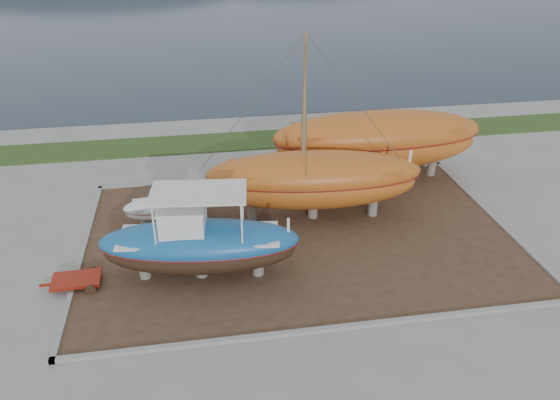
{
  "coord_description": "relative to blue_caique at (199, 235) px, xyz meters",
  "views": [
    {
      "loc": [
        -4.16,
        -15.84,
        12.48
      ],
      "look_at": [
        -0.85,
        4.0,
        1.87
      ],
      "focal_mm": 35.0,
      "sensor_mm": 36.0,
      "label": 1
    }
  ],
  "objects": [
    {
      "name": "orange_sailboat",
      "position": [
        5.21,
        3.79,
        2.34
      ],
      "size": [
        9.86,
        3.71,
        8.3
      ],
      "primitive_type": null,
      "rotation": [
        0.0,
        0.0,
        -0.09
      ],
      "color": "#AF571B",
      "rests_on": "dirt_patch"
    },
    {
      "name": "curb_frame",
      "position": [
        4.28,
        2.28,
        -1.8
      ],
      "size": [
        18.6,
        12.6,
        0.15
      ],
      "primitive_type": null,
      "color": "gray",
      "rests_on": "ground"
    },
    {
      "name": "grass_strip",
      "position": [
        4.28,
        13.78,
        -1.83
      ],
      "size": [
        44.0,
        3.0,
        0.08
      ],
      "primitive_type": "cube",
      "color": "#284219",
      "rests_on": "ground"
    },
    {
      "name": "dirt_patch",
      "position": [
        4.28,
        2.28,
        -1.84
      ],
      "size": [
        18.0,
        12.0,
        0.06
      ],
      "primitive_type": "cube",
      "color": "#422D1E",
      "rests_on": "ground"
    },
    {
      "name": "ground",
      "position": [
        4.28,
        -1.72,
        -1.87
      ],
      "size": [
        140.0,
        140.0,
        0.0
      ],
      "primitive_type": "plane",
      "color": "gray",
      "rests_on": "ground"
    },
    {
      "name": "white_dinghy",
      "position": [
        -1.18,
        4.43,
        -1.19
      ],
      "size": [
        4.28,
        1.98,
        1.24
      ],
      "primitive_type": null,
      "rotation": [
        0.0,
        0.0,
        0.11
      ],
      "color": "white",
      "rests_on": "dirt_patch"
    },
    {
      "name": "blue_caique",
      "position": [
        0.0,
        0.0,
        0.0
      ],
      "size": [
        7.74,
        3.21,
        3.62
      ],
      "primitive_type": null,
      "rotation": [
        0.0,
        0.0,
        -0.12
      ],
      "color": "#1A5FA3",
      "rests_on": "dirt_patch"
    },
    {
      "name": "red_trailer",
      "position": [
        -4.67,
        0.14,
        -1.68
      ],
      "size": [
        2.71,
        1.43,
        0.38
      ],
      "primitive_type": null,
      "rotation": [
        0.0,
        0.0,
        0.04
      ],
      "color": "maroon",
      "rests_on": "ground"
    },
    {
      "name": "orange_bare_hull",
      "position": [
        9.29,
        7.24,
        -0.04
      ],
      "size": [
        10.86,
        3.35,
        3.55
      ],
      "primitive_type": null,
      "rotation": [
        0.0,
        0.0,
        -0.01
      ],
      "color": "#AF571B",
      "rests_on": "dirt_patch"
    },
    {
      "name": "sea",
      "position": [
        4.28,
        68.28,
        -1.87
      ],
      "size": [
        260.0,
        100.0,
        0.04
      ],
      "primitive_type": null,
      "color": "#1B2837",
      "rests_on": "ground"
    }
  ]
}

